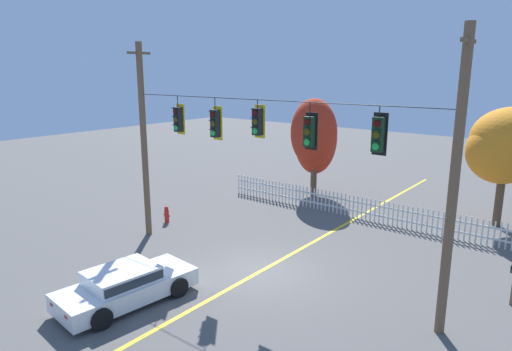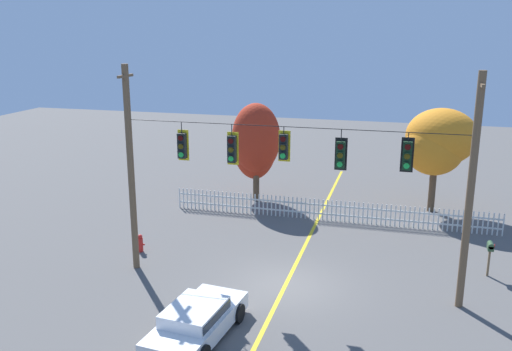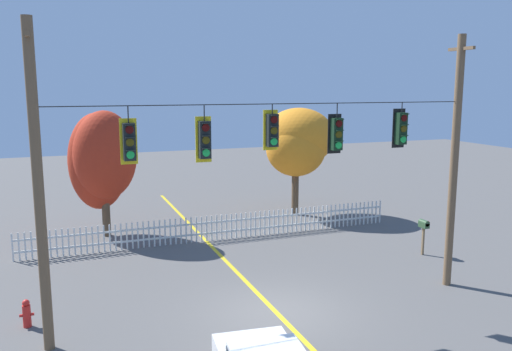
{
  "view_description": "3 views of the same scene",
  "coord_description": "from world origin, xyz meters",
  "px_view_note": "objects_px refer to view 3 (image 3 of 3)",
  "views": [
    {
      "loc": [
        9.21,
        -11.96,
        7.04
      ],
      "look_at": [
        -0.51,
        0.39,
        3.4
      ],
      "focal_mm": 31.79,
      "sensor_mm": 36.0,
      "label": 1
    },
    {
      "loc": [
        4.01,
        -18.93,
        9.46
      ],
      "look_at": [
        -1.37,
        0.75,
        4.04
      ],
      "focal_mm": 38.85,
      "sensor_mm": 36.0,
      "label": 2
    },
    {
      "loc": [
        -5.74,
        -13.55,
        6.59
      ],
      "look_at": [
        -0.33,
        0.78,
        3.99
      ],
      "focal_mm": 37.03,
      "sensor_mm": 36.0,
      "label": 3
    }
  ],
  "objects_px": {
    "traffic_signal_eastbound_side": "(129,142)",
    "traffic_signal_northbound_secondary": "(401,128)",
    "traffic_signal_westbound_side": "(205,140)",
    "roadside_mailbox": "(424,226)",
    "traffic_signal_southbound_primary": "(336,134)",
    "autumn_maple_near_fence": "(102,159)",
    "traffic_signal_northbound_primary": "(272,130)",
    "fire_hydrant": "(27,313)",
    "autumn_maple_mid": "(298,141)"
  },
  "relations": [
    {
      "from": "autumn_maple_mid",
      "to": "traffic_signal_northbound_primary",
      "type": "bearing_deg",
      "value": -118.59
    },
    {
      "from": "traffic_signal_southbound_primary",
      "to": "traffic_signal_westbound_side",
      "type": "bearing_deg",
      "value": 179.99
    },
    {
      "from": "autumn_maple_near_fence",
      "to": "fire_hydrant",
      "type": "xyz_separation_m",
      "value": [
        -2.83,
        -8.64,
        -3.08
      ]
    },
    {
      "from": "traffic_signal_northbound_secondary",
      "to": "autumn_maple_mid",
      "type": "xyz_separation_m",
      "value": [
        1.59,
        10.75,
        -1.51
      ]
    },
    {
      "from": "roadside_mailbox",
      "to": "traffic_signal_eastbound_side",
      "type": "bearing_deg",
      "value": -165.93
    },
    {
      "from": "traffic_signal_northbound_primary",
      "to": "traffic_signal_southbound_primary",
      "type": "xyz_separation_m",
      "value": [
        2.03,
        0.0,
        -0.17
      ]
    },
    {
      "from": "traffic_signal_northbound_secondary",
      "to": "fire_hydrant",
      "type": "height_order",
      "value": "traffic_signal_northbound_secondary"
    },
    {
      "from": "traffic_signal_northbound_secondary",
      "to": "roadside_mailbox",
      "type": "xyz_separation_m",
      "value": [
        3.4,
        2.9,
        -4.16
      ]
    },
    {
      "from": "traffic_signal_northbound_secondary",
      "to": "autumn_maple_mid",
      "type": "bearing_deg",
      "value": 81.61
    },
    {
      "from": "traffic_signal_westbound_side",
      "to": "roadside_mailbox",
      "type": "relative_size",
      "value": 1.09
    },
    {
      "from": "traffic_signal_northbound_primary",
      "to": "fire_hydrant",
      "type": "bearing_deg",
      "value": 167.11
    },
    {
      "from": "fire_hydrant",
      "to": "autumn_maple_near_fence",
      "type": "bearing_deg",
      "value": 71.84
    },
    {
      "from": "traffic_signal_northbound_secondary",
      "to": "fire_hydrant",
      "type": "distance_m",
      "value": 12.11
    },
    {
      "from": "traffic_signal_southbound_primary",
      "to": "autumn_maple_near_fence",
      "type": "height_order",
      "value": "traffic_signal_southbound_primary"
    },
    {
      "from": "traffic_signal_eastbound_side",
      "to": "roadside_mailbox",
      "type": "distance_m",
      "value": 12.6
    },
    {
      "from": "traffic_signal_westbound_side",
      "to": "roadside_mailbox",
      "type": "bearing_deg",
      "value": 16.79
    },
    {
      "from": "traffic_signal_westbound_side",
      "to": "traffic_signal_northbound_secondary",
      "type": "bearing_deg",
      "value": -0.0
    },
    {
      "from": "traffic_signal_eastbound_side",
      "to": "autumn_maple_near_fence",
      "type": "height_order",
      "value": "traffic_signal_eastbound_side"
    },
    {
      "from": "traffic_signal_northbound_secondary",
      "to": "fire_hydrant",
      "type": "xyz_separation_m",
      "value": [
        -10.96,
        1.53,
        -4.92
      ]
    },
    {
      "from": "traffic_signal_westbound_side",
      "to": "traffic_signal_northbound_secondary",
      "type": "relative_size",
      "value": 1.1
    },
    {
      "from": "traffic_signal_eastbound_side",
      "to": "autumn_maple_near_fence",
      "type": "relative_size",
      "value": 0.27
    },
    {
      "from": "traffic_signal_eastbound_side",
      "to": "traffic_signal_northbound_primary",
      "type": "distance_m",
      "value": 3.91
    },
    {
      "from": "autumn_maple_near_fence",
      "to": "autumn_maple_mid",
      "type": "bearing_deg",
      "value": 3.42
    },
    {
      "from": "traffic_signal_southbound_primary",
      "to": "autumn_maple_mid",
      "type": "relative_size",
      "value": 0.27
    },
    {
      "from": "autumn_maple_mid",
      "to": "traffic_signal_eastbound_side",
      "type": "bearing_deg",
      "value": -132.25
    },
    {
      "from": "traffic_signal_northbound_secondary",
      "to": "traffic_signal_westbound_side",
      "type": "bearing_deg",
      "value": 180.0
    },
    {
      "from": "traffic_signal_northbound_secondary",
      "to": "autumn_maple_near_fence",
      "type": "bearing_deg",
      "value": 128.61
    },
    {
      "from": "traffic_signal_westbound_side",
      "to": "roadside_mailbox",
      "type": "xyz_separation_m",
      "value": [
        9.61,
        2.9,
        -4.03
      ]
    },
    {
      "from": "traffic_signal_westbound_side",
      "to": "fire_hydrant",
      "type": "xyz_separation_m",
      "value": [
        -4.74,
        1.53,
        -4.8
      ]
    },
    {
      "from": "autumn_maple_near_fence",
      "to": "autumn_maple_mid",
      "type": "height_order",
      "value": "autumn_maple_near_fence"
    },
    {
      "from": "traffic_signal_northbound_primary",
      "to": "traffic_signal_northbound_secondary",
      "type": "xyz_separation_m",
      "value": [
        4.27,
        0.0,
        -0.07
      ]
    },
    {
      "from": "traffic_signal_southbound_primary",
      "to": "fire_hydrant",
      "type": "xyz_separation_m",
      "value": [
        -8.72,
        1.53,
        -4.82
      ]
    },
    {
      "from": "traffic_signal_northbound_secondary",
      "to": "traffic_signal_eastbound_side",
      "type": "bearing_deg",
      "value": -180.0
    },
    {
      "from": "autumn_maple_near_fence",
      "to": "traffic_signal_northbound_primary",
      "type": "bearing_deg",
      "value": -69.28
    },
    {
      "from": "traffic_signal_northbound_primary",
      "to": "traffic_signal_southbound_primary",
      "type": "bearing_deg",
      "value": 0.01
    },
    {
      "from": "traffic_signal_northbound_primary",
      "to": "autumn_maple_near_fence",
      "type": "distance_m",
      "value": 11.04
    },
    {
      "from": "traffic_signal_eastbound_side",
      "to": "traffic_signal_southbound_primary",
      "type": "height_order",
      "value": "same"
    },
    {
      "from": "traffic_signal_northbound_primary",
      "to": "roadside_mailbox",
      "type": "distance_m",
      "value": 9.23
    },
    {
      "from": "fire_hydrant",
      "to": "traffic_signal_westbound_side",
      "type": "bearing_deg",
      "value": -17.86
    },
    {
      "from": "traffic_signal_eastbound_side",
      "to": "traffic_signal_northbound_primary",
      "type": "height_order",
      "value": "same"
    },
    {
      "from": "traffic_signal_southbound_primary",
      "to": "roadside_mailbox",
      "type": "distance_m",
      "value": 7.53
    },
    {
      "from": "traffic_signal_eastbound_side",
      "to": "traffic_signal_northbound_secondary",
      "type": "height_order",
      "value": "same"
    },
    {
      "from": "traffic_signal_southbound_primary",
      "to": "traffic_signal_eastbound_side",
      "type": "bearing_deg",
      "value": 180.0
    },
    {
      "from": "traffic_signal_northbound_primary",
      "to": "traffic_signal_eastbound_side",
      "type": "bearing_deg",
      "value": 179.99
    },
    {
      "from": "roadside_mailbox",
      "to": "traffic_signal_northbound_primary",
      "type": "bearing_deg",
      "value": -159.28
    },
    {
      "from": "autumn_maple_near_fence",
      "to": "autumn_maple_mid",
      "type": "distance_m",
      "value": 9.73
    },
    {
      "from": "traffic_signal_eastbound_side",
      "to": "traffic_signal_westbound_side",
      "type": "distance_m",
      "value": 1.97
    },
    {
      "from": "autumn_maple_near_fence",
      "to": "roadside_mailbox",
      "type": "bearing_deg",
      "value": -32.26
    },
    {
      "from": "traffic_signal_northbound_primary",
      "to": "fire_hydrant",
      "type": "height_order",
      "value": "traffic_signal_northbound_primary"
    },
    {
      "from": "traffic_signal_westbound_side",
      "to": "traffic_signal_northbound_secondary",
      "type": "height_order",
      "value": "same"
    }
  ]
}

